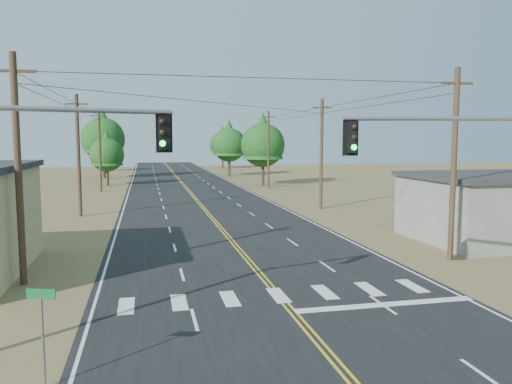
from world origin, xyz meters
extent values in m
cube|color=black|center=(0.00, 30.00, 0.01)|extent=(15.00, 200.00, 0.02)
cylinder|color=#4C3826|center=(-10.50, 12.00, 5.00)|extent=(0.30, 0.30, 10.00)
cube|color=#4C3826|center=(-10.50, 12.00, 9.20)|extent=(1.80, 0.12, 0.12)
cylinder|color=#4C3826|center=(-10.50, 32.00, 5.00)|extent=(0.30, 0.30, 10.00)
cube|color=#4C3826|center=(-10.50, 32.00, 9.20)|extent=(1.80, 0.12, 0.12)
cylinder|color=#4C3826|center=(-10.50, 52.00, 5.00)|extent=(0.30, 0.30, 10.00)
cube|color=#4C3826|center=(-10.50, 52.00, 9.20)|extent=(1.80, 0.12, 0.12)
cylinder|color=#4C3826|center=(10.50, 12.00, 5.00)|extent=(0.30, 0.30, 10.00)
cube|color=#4C3826|center=(10.50, 12.00, 9.20)|extent=(1.80, 0.12, 0.12)
cylinder|color=#4C3826|center=(10.50, 32.00, 5.00)|extent=(0.30, 0.30, 10.00)
cube|color=#4C3826|center=(10.50, 32.00, 9.20)|extent=(1.80, 0.12, 0.12)
cylinder|color=#4C3826|center=(10.50, 52.00, 5.00)|extent=(0.30, 0.30, 10.00)
cube|color=#4C3826|center=(10.50, 52.00, 9.20)|extent=(1.80, 0.12, 0.12)
cylinder|color=gray|center=(-7.45, 4.89, 7.22)|extent=(6.43, 1.94, 0.16)
cube|color=black|center=(-4.55, 5.70, 6.56)|extent=(0.42, 0.39, 1.12)
sphere|color=black|center=(-4.60, 5.52, 6.92)|extent=(0.20, 0.20, 0.20)
sphere|color=black|center=(-4.60, 5.52, 6.56)|extent=(0.20, 0.20, 0.20)
sphere|color=#0CE533|center=(-4.60, 5.52, 6.20)|extent=(0.20, 0.20, 0.20)
cylinder|color=gray|center=(4.79, 4.67, 7.06)|extent=(6.46, 1.49, 0.16)
cube|color=black|center=(1.87, 5.27, 6.41)|extent=(0.40, 0.36, 1.09)
sphere|color=black|center=(1.90, 5.10, 6.76)|extent=(0.20, 0.20, 0.20)
sphere|color=black|center=(1.90, 5.10, 6.41)|extent=(0.20, 0.20, 0.20)
sphere|color=#0CE533|center=(1.90, 5.10, 6.06)|extent=(0.20, 0.20, 0.20)
cylinder|color=gray|center=(-7.80, 2.00, 1.29)|extent=(0.06, 0.06, 2.57)
cube|color=#0E6329|center=(-7.80, 2.00, 2.47)|extent=(0.74, 0.28, 0.26)
cylinder|color=#3F2D1E|center=(-10.30, 60.27, 1.39)|extent=(0.40, 0.40, 2.78)
cone|color=#124114|center=(-10.30, 60.27, 5.26)|extent=(4.33, 4.33, 4.95)
sphere|color=#124114|center=(-10.30, 60.27, 4.25)|extent=(4.64, 4.64, 4.64)
cylinder|color=#3F2D1E|center=(-11.82, 74.20, 2.10)|extent=(0.50, 0.50, 4.20)
cone|color=#124114|center=(-11.82, 74.20, 7.93)|extent=(6.53, 6.53, 7.47)
sphere|color=#124114|center=(-11.82, 74.20, 6.42)|extent=(7.00, 7.00, 7.00)
cylinder|color=#3F2D1E|center=(-12.80, 94.04, 1.23)|extent=(0.41, 0.41, 2.45)
cone|color=#124114|center=(-12.80, 94.04, 4.64)|extent=(3.82, 3.82, 4.36)
sphere|color=#124114|center=(-12.80, 94.04, 3.75)|extent=(4.09, 4.09, 4.09)
cylinder|color=#3F2D1E|center=(10.75, 56.23, 1.82)|extent=(0.46, 0.46, 3.65)
cone|color=#124114|center=(10.75, 56.23, 6.89)|extent=(5.68, 5.68, 6.49)
sphere|color=#124114|center=(10.75, 56.23, 5.57)|extent=(6.08, 6.08, 6.08)
cylinder|color=#3F2D1E|center=(9.17, 75.13, 1.77)|extent=(0.48, 0.48, 3.55)
cone|color=#124114|center=(9.17, 75.13, 6.70)|extent=(5.52, 5.52, 6.31)
sphere|color=#124114|center=(9.17, 75.13, 5.42)|extent=(5.91, 5.91, 5.91)
cylinder|color=#3F2D1E|center=(11.52, 98.21, 1.70)|extent=(0.45, 0.45, 3.40)
cone|color=#124114|center=(11.52, 98.21, 6.43)|extent=(5.29, 5.29, 6.05)
sphere|color=#124114|center=(11.52, 98.21, 5.20)|extent=(5.67, 5.67, 5.67)
camera|label=1|loc=(-5.16, -11.06, 6.33)|focal=35.00mm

